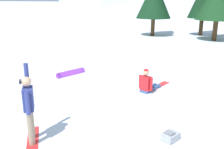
{
  "coord_description": "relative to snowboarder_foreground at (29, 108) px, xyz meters",
  "views": [
    {
      "loc": [
        0.92,
        -5.14,
        3.53
      ],
      "look_at": [
        -2.19,
        2.69,
        1.0
      ],
      "focal_mm": 40.08,
      "sensor_mm": 36.0,
      "label": 1
    }
  ],
  "objects": [
    {
      "name": "snowboarder_foreground",
      "position": [
        0.0,
        0.0,
        0.0
      ],
      "size": [
        1.14,
        1.41,
        2.03
      ],
      "color": "red",
      "rests_on": "ground_plane"
    },
    {
      "name": "snowboarder_midground",
      "position": [
        1.88,
        4.76,
        -0.63
      ],
      "size": [
        1.01,
        1.83,
        0.98
      ],
      "color": "#335184",
      "rests_on": "ground_plane"
    },
    {
      "name": "loose_snowboard_near_left",
      "position": [
        -2.13,
        5.54,
        -0.83
      ],
      "size": [
        0.81,
        1.61,
        0.25
      ],
      "color": "#993FD8",
      "rests_on": "ground_plane"
    },
    {
      "name": "backpack_grey",
      "position": [
        3.31,
        1.39,
        -0.85
      ],
      "size": [
        0.49,
        0.54,
        0.27
      ],
      "color": "gray",
      "rests_on": "ground_plane"
    }
  ]
}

